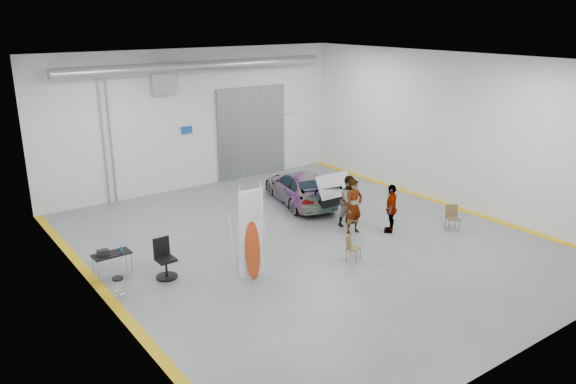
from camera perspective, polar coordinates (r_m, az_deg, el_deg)
ground at (r=19.09m, az=2.11°, el=-5.01°), size 16.00×16.00×0.00m
room_shell at (r=19.82m, az=-1.19°, el=8.14°), size 14.02×16.18×6.01m
sedan_car at (r=22.69m, az=1.27°, el=0.47°), size 2.91×4.80×1.30m
person_a at (r=19.59m, az=6.72°, el=-1.46°), size 0.72×0.48×1.95m
person_b at (r=20.34m, az=6.30°, el=-0.87°), size 0.96×0.77×1.86m
person_c at (r=19.92m, az=10.44°, el=-1.63°), size 1.05×0.96×1.75m
surfboard_display at (r=16.07m, az=-3.65°, el=-5.02°), size 0.82×0.24×2.88m
folding_chair_near at (r=17.66m, az=6.64°, el=-6.16°), size 0.52×0.55×0.82m
folding_chair_far at (r=20.73m, az=16.33°, el=-3.03°), size 0.59×0.64×0.91m
shop_stool at (r=15.91m, az=-16.83°, el=-9.38°), size 0.33×0.33×0.65m
work_table at (r=17.21m, az=-17.70°, el=-6.03°), size 1.09×0.56×0.89m
office_chair at (r=16.77m, az=-12.41°, el=-6.84°), size 0.63×0.63×1.17m
trunk_lid at (r=21.01m, az=4.56°, el=0.91°), size 1.52×0.92×0.04m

